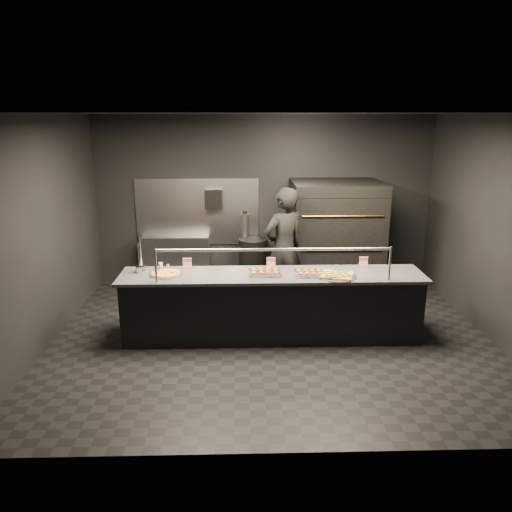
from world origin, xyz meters
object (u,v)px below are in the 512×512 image
Objects in this scene: pizza_oven at (335,237)px; slider_tray_a at (265,272)px; trash_bin at (253,263)px; towel_dispenser at (214,199)px; fire_extinguisher at (245,226)px; worker at (284,249)px; slider_tray_b at (310,273)px; prep_shelf at (176,260)px; square_pizza at (337,275)px; round_pizza at (166,274)px; service_counter at (272,305)px; beer_tap at (140,261)px.

slider_tray_a is (-1.30, -1.91, -0.02)m from pizza_oven.
slider_tray_a is 2.25m from trash_bin.
fire_extinguisher is at bearing 1.04° from towel_dispenser.
worker is (0.60, -1.27, -0.10)m from fire_extinguisher.
towel_dispenser is 0.69× the size of fire_extinguisher.
pizza_oven reaches higher than slider_tray_b.
towel_dispenser is at bearing 5.71° from prep_shelf.
slider_tray_a is (0.25, -2.41, -0.11)m from fire_extinguisher.
prep_shelf is at bearing 134.77° from square_pizza.
fire_extinguisher is 2.64m from round_pizza.
prep_shelf is (-1.60, 2.32, -0.01)m from service_counter.
beer_tap is 1.26× the size of round_pizza.
service_counter is 7.90× the size of square_pizza.
round_pizza is 1.92m from slider_tray_b.
slider_tray_b is 0.36m from square_pizza.
pizza_oven is 1.59× the size of prep_shelf.
beer_tap reaches higher than square_pizza.
square_pizza is at bearing -55.43° from towel_dispenser.
towel_dispenser reaches higher than square_pizza.
pizza_oven is 2.31m from slider_tray_a.
fire_extinguisher is at bearing 162.11° from pizza_oven.
beer_tap is at bearing 175.90° from service_counter.
slider_tray_b reaches higher than prep_shelf.
slider_tray_b is (1.92, -0.06, 0.01)m from round_pizza.
prep_shelf is at bearing -174.29° from towel_dispenser.
fire_extinguisher is at bearing 109.05° from slider_tray_b.
service_counter is at bearing -4.10° from beer_tap.
worker is (0.45, -1.04, 0.53)m from trash_bin.
worker reaches higher than towel_dispenser.
round_pizza is at bearing -114.05° from fire_extinguisher.
prep_shelf is 1.38× the size of trash_bin.
trash_bin is (-0.10, 2.18, -0.51)m from slider_tray_a.
service_counter is 2.30m from pizza_oven.
slider_tray_b reaches higher than round_pizza.
prep_shelf is 2.82m from slider_tray_a.
worker is at bearing 34.25° from round_pizza.
slider_tray_b is 1.22m from worker.
slider_tray_b is (2.28, -0.19, -0.14)m from beer_tap.
beer_tap reaches higher than trash_bin.
service_counter is 1.89m from beer_tap.
round_pizza is 0.51× the size of trash_bin.
towel_dispenser is at bearing 77.69° from round_pizza.
slider_tray_b is at bearing -70.95° from fire_extinguisher.
service_counter is 1.27m from worker.
worker is (0.25, 1.14, 0.50)m from service_counter.
towel_dispenser is 0.74m from fire_extinguisher.
towel_dispenser is 1.80m from worker.
pizza_oven is 1.22m from worker.
prep_shelf is at bearing 122.73° from slider_tray_a.
towel_dispenser is 3.14m from square_pizza.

